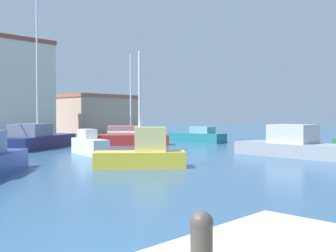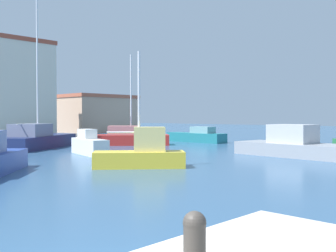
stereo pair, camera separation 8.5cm
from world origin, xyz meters
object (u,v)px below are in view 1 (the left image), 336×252
(sailboat_yellow_outer_mooring, at_px, (142,153))
(motorboat_teal_far_left, at_px, (197,136))
(sailboat_navy_mid_harbor, at_px, (36,139))
(motorboat_grey_distant_east, at_px, (300,146))
(motorboat_white_inner_mooring, at_px, (89,145))
(sailboat_red_distant_north, at_px, (129,137))
(mooring_bollard, at_px, (202,234))

(sailboat_yellow_outer_mooring, bearing_deg, motorboat_teal_far_left, 32.37)
(sailboat_navy_mid_harbor, bearing_deg, motorboat_grey_distant_east, -65.26)
(sailboat_yellow_outer_mooring, distance_m, motorboat_white_inner_mooring, 7.40)
(sailboat_navy_mid_harbor, distance_m, motorboat_white_inner_mooring, 7.02)
(motorboat_teal_far_left, bearing_deg, motorboat_grey_distant_east, -114.75)
(motorboat_grey_distant_east, bearing_deg, motorboat_white_inner_mooring, 128.44)
(motorboat_grey_distant_east, bearing_deg, sailboat_yellow_outer_mooring, 163.57)
(sailboat_yellow_outer_mooring, distance_m, motorboat_grey_distant_east, 10.40)
(motorboat_grey_distant_east, xyz_separation_m, motorboat_teal_far_left, (6.03, 13.09, -0.08))
(sailboat_yellow_outer_mooring, height_order, motorboat_teal_far_left, sailboat_yellow_outer_mooring)
(sailboat_red_distant_north, bearing_deg, sailboat_navy_mid_harbor, 161.46)
(motorboat_grey_distant_east, distance_m, motorboat_white_inner_mooring, 12.86)
(mooring_bollard, xyz_separation_m, sailboat_yellow_outer_mooring, (9.47, 11.34, -0.52))
(sailboat_yellow_outer_mooring, height_order, sailboat_red_distant_north, sailboat_red_distant_north)
(sailboat_yellow_outer_mooring, height_order, sailboat_navy_mid_harbor, sailboat_navy_mid_harbor)
(sailboat_red_distant_north, relative_size, sailboat_navy_mid_harbor, 0.60)
(mooring_bollard, height_order, motorboat_teal_far_left, motorboat_teal_far_left)
(motorboat_grey_distant_east, bearing_deg, mooring_bollard, -156.64)
(motorboat_grey_distant_east, height_order, sailboat_navy_mid_harbor, sailboat_navy_mid_harbor)
(motorboat_teal_far_left, relative_size, motorboat_white_inner_mooring, 1.45)
(motorboat_white_inner_mooring, bearing_deg, mooring_bollard, -121.80)
(motorboat_grey_distant_east, bearing_deg, sailboat_red_distant_north, 93.06)
(mooring_bollard, bearing_deg, motorboat_teal_far_left, 40.14)
(motorboat_teal_far_left, height_order, motorboat_white_inner_mooring, motorboat_white_inner_mooring)
(mooring_bollard, distance_m, motorboat_teal_far_left, 33.34)
(mooring_bollard, distance_m, sailboat_yellow_outer_mooring, 14.79)
(motorboat_grey_distant_east, relative_size, sailboat_navy_mid_harbor, 0.66)
(sailboat_yellow_outer_mooring, bearing_deg, sailboat_red_distant_north, 52.02)
(mooring_bollard, distance_m, motorboat_white_inner_mooring, 21.74)
(sailboat_yellow_outer_mooring, xyz_separation_m, motorboat_white_inner_mooring, (1.98, 7.13, -0.05))
(motorboat_teal_far_left, bearing_deg, sailboat_yellow_outer_mooring, -147.63)
(mooring_bollard, distance_m, motorboat_grey_distant_east, 21.19)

